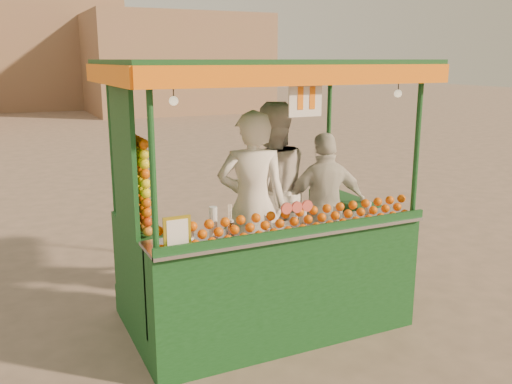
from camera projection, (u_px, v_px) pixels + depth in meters
name	position (u px, v px, depth m)	size (l,w,h in m)	color
ground	(233.00, 323.00, 5.84)	(90.00, 90.00, 0.00)	brown
building_right	(176.00, 63.00, 29.25)	(9.00, 6.00, 5.00)	#83694A
juice_cart	(259.00, 245.00, 5.60)	(2.98, 1.93, 2.71)	#113E16
vendor_left	(252.00, 206.00, 5.57)	(0.82, 0.69, 1.92)	white
vendor_middle	(271.00, 190.00, 6.14)	(1.02, 0.83, 1.96)	white
vendor_right	(325.00, 206.00, 6.08)	(1.02, 0.58, 1.64)	silver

